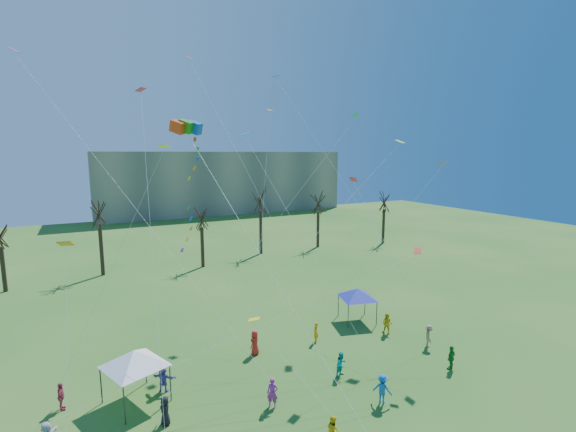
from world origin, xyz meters
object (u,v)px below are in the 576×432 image
distant_building (223,182)px  canopy_tent_white (134,358)px  canopy_tent_blue (357,293)px  big_box_kite (194,196)px

distant_building → canopy_tent_white: size_ratio=14.75×
distant_building → canopy_tent_white: (-29.53, -73.96, -4.73)m
canopy_tent_white → canopy_tent_blue: (18.74, 3.54, -0.27)m
distant_building → canopy_tent_blue: (-10.79, -70.42, -5.00)m
big_box_kite → canopy_tent_blue: 18.88m
big_box_kite → distant_building: bearing=71.0°
distant_building → canopy_tent_blue: 71.42m
big_box_kite → canopy_tent_white: big_box_kite is taller
distant_building → big_box_kite: (-26.07, -75.64, 4.78)m
canopy_tent_white → canopy_tent_blue: 19.08m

